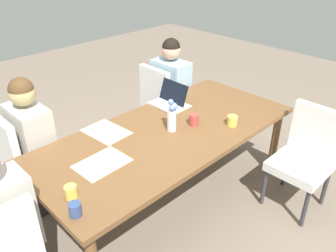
% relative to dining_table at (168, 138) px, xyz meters
% --- Properties ---
extents(ground_plane, '(10.00, 10.00, 0.00)m').
position_rel_dining_table_xyz_m(ground_plane, '(0.00, 0.00, -0.66)').
color(ground_plane, '#756656').
extents(dining_table, '(2.25, 1.01, 0.72)m').
position_rel_dining_table_xyz_m(dining_table, '(0.00, 0.00, 0.00)').
color(dining_table, brown).
rests_on(dining_table, ground_plane).
extents(person_head_left_left_near, '(0.40, 0.36, 1.19)m').
position_rel_dining_table_xyz_m(person_head_left_left_near, '(-1.37, 0.01, -0.13)').
color(person_head_left_left_near, '#2D2D33').
rests_on(person_head_left_left_near, ground_plane).
extents(chair_far_left_mid, '(0.44, 0.44, 0.90)m').
position_rel_dining_table_xyz_m(chair_far_left_mid, '(-0.88, 0.82, -0.16)').
color(chair_far_left_mid, silver).
rests_on(chair_far_left_mid, ground_plane).
extents(person_far_left_mid, '(0.36, 0.40, 1.19)m').
position_rel_dining_table_xyz_m(person_far_left_mid, '(-0.80, 0.76, -0.13)').
color(person_far_left_mid, '#2D2D33').
rests_on(person_far_left_mid, ground_plane).
extents(chair_far_left_far, '(0.44, 0.44, 0.90)m').
position_rel_dining_table_xyz_m(chair_far_left_far, '(0.71, 0.81, -0.16)').
color(chair_far_left_far, silver).
rests_on(chair_far_left_far, ground_plane).
extents(person_far_left_far, '(0.36, 0.40, 1.19)m').
position_rel_dining_table_xyz_m(person_far_left_far, '(0.79, 0.75, -0.13)').
color(person_far_left_far, '#2D2D33').
rests_on(person_far_left_far, ground_plane).
extents(chair_near_right_near, '(0.44, 0.44, 0.90)m').
position_rel_dining_table_xyz_m(chair_near_right_near, '(0.83, -0.82, -0.16)').
color(chair_near_right_near, silver).
rests_on(chair_near_right_near, ground_plane).
extents(flower_vase, '(0.09, 0.07, 0.28)m').
position_rel_dining_table_xyz_m(flower_vase, '(0.04, -0.01, 0.20)').
color(flower_vase, silver).
rests_on(flower_vase, dining_table).
extents(placemat_head_left_left_near, '(0.37, 0.28, 0.00)m').
position_rel_dining_table_xyz_m(placemat_head_left_left_near, '(-0.64, 0.01, 0.07)').
color(placemat_head_left_left_near, beige).
rests_on(placemat_head_left_left_near, dining_table).
extents(placemat_far_left_mid, '(0.29, 0.38, 0.00)m').
position_rel_dining_table_xyz_m(placemat_far_left_mid, '(-0.36, 0.35, 0.07)').
color(placemat_far_left_mid, beige).
rests_on(placemat_far_left_mid, dining_table).
extents(placemat_far_left_far, '(0.27, 0.37, 0.00)m').
position_rel_dining_table_xyz_m(placemat_far_left_far, '(0.35, 0.35, 0.07)').
color(placemat_far_left_far, beige).
rests_on(placemat_far_left_far, dining_table).
extents(laptop_far_left_far, '(0.22, 0.32, 0.21)m').
position_rel_dining_table_xyz_m(laptop_far_left_far, '(0.35, 0.34, 0.11)').
color(laptop_far_left_far, silver).
rests_on(laptop_far_left_far, dining_table).
extents(coffee_mug_near_left, '(0.08, 0.08, 0.10)m').
position_rel_dining_table_xyz_m(coffee_mug_near_left, '(0.23, -0.07, 0.11)').
color(coffee_mug_near_left, '#AD3D38').
rests_on(coffee_mug_near_left, dining_table).
extents(coffee_mug_near_right, '(0.09, 0.09, 0.09)m').
position_rel_dining_table_xyz_m(coffee_mug_near_right, '(0.45, -0.30, 0.11)').
color(coffee_mug_near_right, '#DBC64C').
rests_on(coffee_mug_near_right, dining_table).
extents(coffee_mug_centre_left, '(0.08, 0.08, 0.08)m').
position_rel_dining_table_xyz_m(coffee_mug_centre_left, '(-0.98, -0.16, 0.11)').
color(coffee_mug_centre_left, '#DBC64C').
rests_on(coffee_mug_centre_left, dining_table).
extents(coffee_mug_centre_right, '(0.07, 0.07, 0.08)m').
position_rel_dining_table_xyz_m(coffee_mug_centre_right, '(-1.04, -0.31, 0.11)').
color(coffee_mug_centre_right, '#33477A').
rests_on(coffee_mug_centre_right, dining_table).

